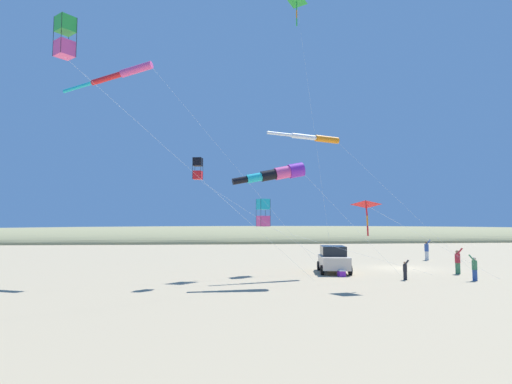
{
  "coord_description": "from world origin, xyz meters",
  "views": [
    {
      "loc": [
        31.54,
        -14.98,
        3.36
      ],
      "look_at": [
        5.62,
        -11.98,
        5.39
      ],
      "focal_mm": 29.61,
      "sensor_mm": 36.0,
      "label": 1
    }
  ],
  "objects_px": {
    "person_child_green_jacket": "(474,266)",
    "person_child_grey_jacket": "(458,260)",
    "kite_box_long_streamer_left": "(198,169)",
    "kite_delta_small_distant": "(296,3)",
    "kite_box_black_fish_shape": "(65,37)",
    "person_adult_flyer": "(427,249)",
    "kite_windsock_blue_topmost": "(278,174)",
    "kite_delta_rainbow_low_near": "(366,205)",
    "kite_windsock_checkered_midright": "(315,138)",
    "kite_windsock_orange_high_right": "(121,74)",
    "kite_box_teal_far_right": "(263,213)",
    "parked_car": "(333,259)",
    "cooler_box": "(341,273)",
    "person_bystander_far": "(405,269)"
  },
  "relations": [
    {
      "from": "kite_windsock_blue_topmost",
      "to": "kite_delta_small_distant",
      "type": "bearing_deg",
      "value": 160.99
    },
    {
      "from": "person_child_green_jacket",
      "to": "kite_windsock_orange_high_right",
      "type": "relative_size",
      "value": 0.09
    },
    {
      "from": "person_adult_flyer",
      "to": "kite_delta_small_distant",
      "type": "xyz_separation_m",
      "value": [
        4.99,
        -13.52,
        20.78
      ]
    },
    {
      "from": "kite_delta_small_distant",
      "to": "kite_box_teal_far_right",
      "type": "relative_size",
      "value": 1.91
    },
    {
      "from": "person_bystander_far",
      "to": "parked_car",
      "type": "bearing_deg",
      "value": -145.08
    },
    {
      "from": "person_bystander_far",
      "to": "kite_box_long_streamer_left",
      "type": "xyz_separation_m",
      "value": [
        -0.05,
        -12.59,
        5.97
      ]
    },
    {
      "from": "kite_delta_rainbow_low_near",
      "to": "kite_delta_small_distant",
      "type": "bearing_deg",
      "value": -173.88
    },
    {
      "from": "person_child_green_jacket",
      "to": "kite_box_black_fish_shape",
      "type": "relative_size",
      "value": 0.12
    },
    {
      "from": "parked_car",
      "to": "kite_box_teal_far_right",
      "type": "xyz_separation_m",
      "value": [
        0.5,
        -5.07,
        3.23
      ]
    },
    {
      "from": "kite_windsock_checkered_midright",
      "to": "kite_delta_rainbow_low_near",
      "type": "relative_size",
      "value": 1.28
    },
    {
      "from": "kite_box_black_fish_shape",
      "to": "parked_car",
      "type": "bearing_deg",
      "value": 127.22
    },
    {
      "from": "kite_delta_rainbow_low_near",
      "to": "kite_windsock_checkered_midright",
      "type": "bearing_deg",
      "value": -170.31
    },
    {
      "from": "person_adult_flyer",
      "to": "kite_box_long_streamer_left",
      "type": "distance_m",
      "value": 25.8
    },
    {
      "from": "person_child_green_jacket",
      "to": "person_child_grey_jacket",
      "type": "xyz_separation_m",
      "value": [
        -3.35,
        1.04,
        0.12
      ]
    },
    {
      "from": "kite_windsock_blue_topmost",
      "to": "kite_box_long_streamer_left",
      "type": "xyz_separation_m",
      "value": [
        -0.75,
        -4.65,
        0.31
      ]
    },
    {
      "from": "person_adult_flyer",
      "to": "person_child_green_jacket",
      "type": "xyz_separation_m",
      "value": [
        14.26,
        -4.75,
        -0.22
      ]
    },
    {
      "from": "kite_windsock_checkered_midright",
      "to": "kite_windsock_orange_high_right",
      "type": "bearing_deg",
      "value": -91.2
    },
    {
      "from": "kite_box_teal_far_right",
      "to": "kite_windsock_blue_topmost",
      "type": "bearing_deg",
      "value": 3.21
    },
    {
      "from": "cooler_box",
      "to": "kite_box_teal_far_right",
      "type": "height_order",
      "value": "kite_box_teal_far_right"
    },
    {
      "from": "person_child_green_jacket",
      "to": "kite_box_black_fish_shape",
      "type": "xyz_separation_m",
      "value": [
        6.02,
        -22.01,
        10.36
      ]
    },
    {
      "from": "kite_box_teal_far_right",
      "to": "person_child_grey_jacket",
      "type": "bearing_deg",
      "value": 83.8
    },
    {
      "from": "person_child_grey_jacket",
      "to": "kite_box_long_streamer_left",
      "type": "distance_m",
      "value": 18.68
    },
    {
      "from": "kite_box_black_fish_shape",
      "to": "person_child_grey_jacket",
      "type": "bearing_deg",
      "value": 112.12
    },
    {
      "from": "person_adult_flyer",
      "to": "kite_delta_rainbow_low_near",
      "type": "xyz_separation_m",
      "value": [
        16.48,
        -12.29,
        3.36
      ]
    },
    {
      "from": "person_adult_flyer",
      "to": "kite_windsock_blue_topmost",
      "type": "xyz_separation_m",
      "value": [
        14.15,
        -16.68,
        5.26
      ]
    },
    {
      "from": "person_child_grey_jacket",
      "to": "kite_box_long_streamer_left",
      "type": "height_order",
      "value": "kite_box_long_streamer_left"
    },
    {
      "from": "kite_delta_rainbow_low_near",
      "to": "kite_windsock_orange_high_right",
      "type": "xyz_separation_m",
      "value": [
        -6.78,
        -14.36,
        9.03
      ]
    },
    {
      "from": "person_adult_flyer",
      "to": "kite_delta_rainbow_low_near",
      "type": "bearing_deg",
      "value": -36.71
    },
    {
      "from": "kite_box_long_streamer_left",
      "to": "person_child_green_jacket",
      "type": "bearing_deg",
      "value": 87.06
    },
    {
      "from": "kite_windsock_blue_topmost",
      "to": "person_bystander_far",
      "type": "bearing_deg",
      "value": 95.04
    },
    {
      "from": "parked_car",
      "to": "kite_windsock_orange_high_right",
      "type": "distance_m",
      "value": 19.37
    },
    {
      "from": "person_child_grey_jacket",
      "to": "kite_box_long_streamer_left",
      "type": "relative_size",
      "value": 0.18
    },
    {
      "from": "kite_delta_rainbow_low_near",
      "to": "kite_box_black_fish_shape",
      "type": "xyz_separation_m",
      "value": [
        3.8,
        -14.47,
        6.79
      ]
    },
    {
      "from": "person_adult_flyer",
      "to": "kite_windsock_checkered_midright",
      "type": "relative_size",
      "value": 0.15
    },
    {
      "from": "person_adult_flyer",
      "to": "person_child_green_jacket",
      "type": "distance_m",
      "value": 15.03
    },
    {
      "from": "cooler_box",
      "to": "kite_box_black_fish_shape",
      "type": "xyz_separation_m",
      "value": [
        9.01,
        -14.71,
        11.0
      ]
    },
    {
      "from": "kite_box_long_streamer_left",
      "to": "kite_delta_small_distant",
      "type": "bearing_deg",
      "value": 137.12
    },
    {
      "from": "parked_car",
      "to": "kite_delta_rainbow_low_near",
      "type": "relative_size",
      "value": 0.45
    },
    {
      "from": "cooler_box",
      "to": "kite_delta_small_distant",
      "type": "height_order",
      "value": "kite_delta_small_distant"
    },
    {
      "from": "cooler_box",
      "to": "kite_windsock_blue_topmost",
      "type": "bearing_deg",
      "value": -58.08
    },
    {
      "from": "kite_box_teal_far_right",
      "to": "parked_car",
      "type": "bearing_deg",
      "value": 95.68
    },
    {
      "from": "person_child_grey_jacket",
      "to": "kite_windsock_checkered_midright",
      "type": "distance_m",
      "value": 12.86
    },
    {
      "from": "kite_delta_small_distant",
      "to": "kite_box_black_fish_shape",
      "type": "xyz_separation_m",
      "value": [
        15.29,
        -13.24,
        -10.63
      ]
    },
    {
      "from": "kite_windsock_checkered_midright",
      "to": "kite_box_black_fish_shape",
      "type": "relative_size",
      "value": 1.02
    },
    {
      "from": "kite_windsock_blue_topmost",
      "to": "kite_box_teal_far_right",
      "type": "distance_m",
      "value": 5.16
    },
    {
      "from": "person_adult_flyer",
      "to": "kite_delta_small_distant",
      "type": "height_order",
      "value": "kite_delta_small_distant"
    },
    {
      "from": "person_child_grey_jacket",
      "to": "person_adult_flyer",
      "type": "bearing_deg",
      "value": 161.22
    },
    {
      "from": "kite_delta_small_distant",
      "to": "cooler_box",
      "type": "bearing_deg",
      "value": 13.21
    },
    {
      "from": "cooler_box",
      "to": "kite_windsock_blue_topmost",
      "type": "relative_size",
      "value": 0.06
    },
    {
      "from": "cooler_box",
      "to": "kite_box_long_streamer_left",
      "type": "distance_m",
      "value": 11.49
    }
  ]
}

